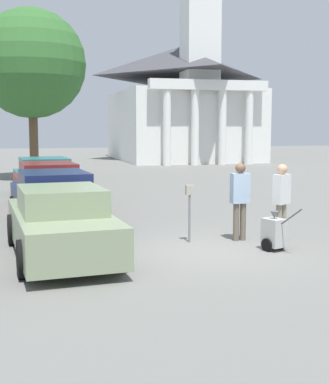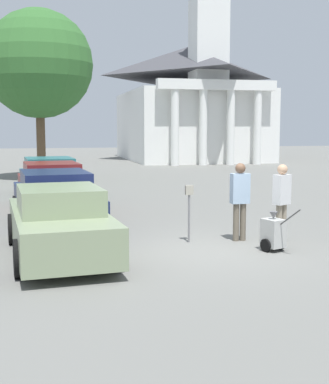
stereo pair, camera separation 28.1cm
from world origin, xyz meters
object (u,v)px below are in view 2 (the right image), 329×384
equipment_cart (273,233)px  church (191,95)px  parking_meter (189,202)px  parked_car_navy (55,202)px  parked_car_teal (49,178)px  parked_car_sage (59,224)px  person_supervisor (282,198)px  parked_car_maroon (51,188)px  person_worker (240,196)px

equipment_cart → church: 33.23m
equipment_cart → parking_meter: bearing=122.2°
parked_car_navy → parking_meter: 3.64m
parked_car_teal → parked_car_sage: bearing=-94.8°
parked_car_teal → church: 25.17m
person_supervisor → equipment_cart: bearing=26.3°
parking_meter → parked_car_navy: bearing=143.7°
parked_car_sage → parked_car_maroon: size_ratio=0.94×
parked_car_navy → person_supervisor: (5.01, -2.56, 0.30)m
parked_car_maroon → equipment_cart: bearing=-61.7°
parking_meter → equipment_cart: (1.51, -1.24, -0.53)m
parked_car_navy → parked_car_maroon: bearing=85.2°
parked_car_teal → equipment_cart: (4.44, -10.28, -0.31)m
parked_car_maroon → equipment_cart: size_ratio=5.05×
person_supervisor → church: church is taller
person_worker → person_supervisor: person_worker is taller
parked_car_sage → person_worker: 4.17m
person_supervisor → equipment_cart: 1.20m
parking_meter → church: (8.88, 30.80, 4.33)m
parked_car_sage → parked_car_navy: bearing=85.2°
parking_meter → person_worker: size_ratio=0.73×
parked_car_teal → person_supervisor: person_supervisor is taller
parking_meter → person_supervisor: bearing=-10.9°
parked_car_maroon → parked_car_teal: (0.00, 3.48, -0.02)m
parking_meter → equipment_cart: size_ratio=1.32×
parked_car_maroon → parked_car_sage: bearing=-94.8°
equipment_cart → church: size_ratio=0.04×
parked_car_navy → parking_meter: size_ratio=3.94×
equipment_cart → parked_car_teal: bearing=94.9°
parked_car_teal → equipment_cart: parked_car_teal is taller
church → equipment_cart: bearing=-103.0°
parked_car_teal → parking_meter: bearing=-76.8°
parked_car_sage → person_supervisor: person_supervisor is taller
parked_car_sage → person_worker: bearing=3.0°
parking_meter → person_worker: person_worker is taller
equipment_cart → parked_car_navy: bearing=124.2°
person_supervisor → parked_car_sage: bearing=-26.1°
parked_car_navy → person_worker: person_worker is taller
parked_car_sage → person_supervisor: (5.01, 0.26, 0.35)m
person_worker → person_supervisor: 0.95m
parked_car_navy → church: size_ratio=0.23×
person_worker → equipment_cart: bearing=104.2°
parked_car_sage → parked_car_maroon: (0.00, 6.23, 0.05)m
parked_car_navy → parking_meter: bearing=-41.1°
parked_car_sage → church: bearing=64.7°
parked_car_navy → parked_car_maroon: parked_car_navy is taller
parking_meter → church: bearing=73.9°
church → person_supervisor: bearing=-102.3°
parked_car_sage → parked_car_teal: 9.71m
parked_car_teal → equipment_cart: bearing=-71.4°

